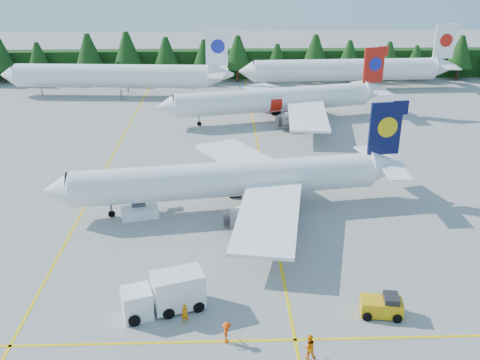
{
  "coord_description": "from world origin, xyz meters",
  "views": [
    {
      "loc": [
        1.1,
        -36.31,
        25.21
      ],
      "look_at": [
        2.77,
        14.98,
        3.5
      ],
      "focal_mm": 40.0,
      "sensor_mm": 36.0,
      "label": 1
    }
  ],
  "objects_px": {
    "airliner_navy": "(220,180)",
    "airliner_red": "(269,101)",
    "airstairs": "(139,209)",
    "baggage_tug": "(382,306)",
    "service_truck": "(164,294)"
  },
  "relations": [
    {
      "from": "airliner_navy",
      "to": "airliner_red",
      "type": "distance_m",
      "value": 33.81
    },
    {
      "from": "airliner_navy",
      "to": "airstairs",
      "type": "height_order",
      "value": "airliner_navy"
    },
    {
      "from": "airliner_navy",
      "to": "airstairs",
      "type": "relative_size",
      "value": 6.64
    },
    {
      "from": "airliner_navy",
      "to": "airliner_red",
      "type": "height_order",
      "value": "airliner_red"
    },
    {
      "from": "airliner_navy",
      "to": "baggage_tug",
      "type": "height_order",
      "value": "airliner_navy"
    },
    {
      "from": "airliner_red",
      "to": "airstairs",
      "type": "height_order",
      "value": "airliner_red"
    },
    {
      "from": "airliner_red",
      "to": "service_truck",
      "type": "distance_m",
      "value": 52.0
    },
    {
      "from": "service_truck",
      "to": "baggage_tug",
      "type": "xyz_separation_m",
      "value": [
        16.52,
        -1.13,
        -0.67
      ]
    },
    {
      "from": "airliner_navy",
      "to": "airliner_red",
      "type": "bearing_deg",
      "value": 68.55
    },
    {
      "from": "service_truck",
      "to": "baggage_tug",
      "type": "distance_m",
      "value": 16.57
    },
    {
      "from": "airliner_navy",
      "to": "airliner_red",
      "type": "xyz_separation_m",
      "value": [
        7.92,
        32.87,
        0.06
      ]
    },
    {
      "from": "airliner_red",
      "to": "airliner_navy",
      "type": "bearing_deg",
      "value": -116.58
    },
    {
      "from": "airliner_navy",
      "to": "service_truck",
      "type": "xyz_separation_m",
      "value": [
        -4.31,
        -17.64,
        -1.81
      ]
    },
    {
      "from": "airliner_red",
      "to": "baggage_tug",
      "type": "bearing_deg",
      "value": -98.28
    },
    {
      "from": "airliner_navy",
      "to": "airstairs",
      "type": "bearing_deg",
      "value": -178.38
    }
  ]
}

